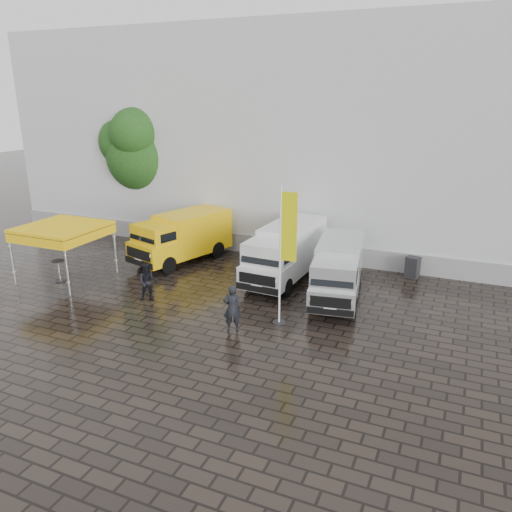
{
  "coord_description": "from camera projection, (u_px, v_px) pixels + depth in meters",
  "views": [
    {
      "loc": [
        6.88,
        -16.27,
        8.36
      ],
      "look_at": [
        -1.07,
        2.2,
        1.86
      ],
      "focal_mm": 35.0,
      "sensor_mm": 36.0,
      "label": 1
    }
  ],
  "objects": [
    {
      "name": "van_yellow",
      "position": [
        182.0,
        238.0,
        25.95
      ],
      "size": [
        3.64,
        5.84,
        2.52
      ],
      "primitive_type": null,
      "rotation": [
        0.0,
        0.0,
        -0.3
      ],
      "color": "yellow",
      "rests_on": "ground"
    },
    {
      "name": "wheelie_bin",
      "position": [
        412.0,
        267.0,
        23.84
      ],
      "size": [
        0.74,
        0.74,
        1.03
      ],
      "primitive_type": "cube",
      "rotation": [
        0.0,
        0.0,
        -0.22
      ],
      "color": "black",
      "rests_on": "ground"
    },
    {
      "name": "hall_plinth",
      "position": [
        356.0,
        257.0,
        25.42
      ],
      "size": [
        44.0,
        0.15,
        1.0
      ],
      "primitive_type": "cube",
      "color": "gray",
      "rests_on": "ground"
    },
    {
      "name": "ground",
      "position": [
        259.0,
        321.0,
        19.38
      ],
      "size": [
        120.0,
        120.0,
        0.0
      ],
      "primitive_type": "plane",
      "color": "black",
      "rests_on": "ground"
    },
    {
      "name": "canopy_tent",
      "position": [
        61.0,
        229.0,
        23.07
      ],
      "size": [
        3.43,
        3.43,
        2.62
      ],
      "color": "silver",
      "rests_on": "ground"
    },
    {
      "name": "van_white",
      "position": [
        285.0,
        254.0,
        23.33
      ],
      "size": [
        2.3,
        6.04,
        2.57
      ],
      "primitive_type": null,
      "rotation": [
        0.0,
        0.0,
        -0.05
      ],
      "color": "silver",
      "rests_on": "ground"
    },
    {
      "name": "exhibition_hall",
      "position": [
        390.0,
        135.0,
        30.77
      ],
      "size": [
        44.0,
        16.0,
        12.0
      ],
      "primitive_type": "cube",
      "color": "silver",
      "rests_on": "ground"
    },
    {
      "name": "cocktail_table",
      "position": [
        59.0,
        271.0,
        23.32
      ],
      "size": [
        0.6,
        0.6,
        1.04
      ],
      "primitive_type": "cylinder",
      "color": "black",
      "rests_on": "ground"
    },
    {
      "name": "person_tent",
      "position": [
        148.0,
        282.0,
        21.07
      ],
      "size": [
        1.02,
        0.95,
        1.67
      ],
      "primitive_type": "imported",
      "rotation": [
        0.0,
        0.0,
        0.51
      ],
      "color": "black",
      "rests_on": "ground"
    },
    {
      "name": "tree",
      "position": [
        143.0,
        151.0,
        30.32
      ],
      "size": [
        4.47,
        4.47,
        8.02
      ],
      "color": "black",
      "rests_on": "ground"
    },
    {
      "name": "person_front",
      "position": [
        232.0,
        308.0,
        18.3
      ],
      "size": [
        0.77,
        0.65,
        1.8
      ],
      "primitive_type": "imported",
      "rotation": [
        0.0,
        0.0,
        3.52
      ],
      "color": "black",
      "rests_on": "ground"
    },
    {
      "name": "flagpole",
      "position": [
        285.0,
        249.0,
        18.23
      ],
      "size": [
        0.88,
        0.5,
        5.33
      ],
      "color": "black",
      "rests_on": "ground"
    },
    {
      "name": "van_silver",
      "position": [
        338.0,
        272.0,
        21.22
      ],
      "size": [
        2.66,
        5.7,
        2.38
      ],
      "primitive_type": null,
      "rotation": [
        0.0,
        0.0,
        0.16
      ],
      "color": "silver",
      "rests_on": "ground"
    }
  ]
}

